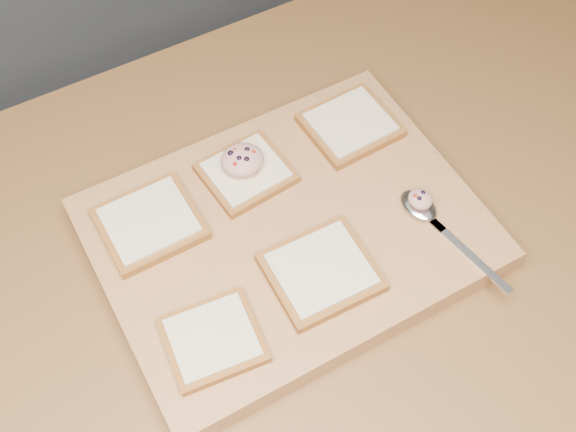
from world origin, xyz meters
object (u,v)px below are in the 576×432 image
object	(u,v)px
cutting_board	(288,234)
bread_far_center	(246,173)
tuna_salad_dollop	(242,160)
spoon	(426,213)

from	to	relation	value
cutting_board	bread_far_center	xyz separation A→B (m)	(-0.01, 0.10, 0.03)
tuna_salad_dollop	spoon	size ratio (longest dim) A/B	0.30
cutting_board	spoon	world-z (taller)	spoon
cutting_board	bread_far_center	bearing A→B (deg)	95.57
bread_far_center	cutting_board	bearing A→B (deg)	-84.43
cutting_board	spoon	distance (m)	0.18
cutting_board	tuna_salad_dollop	distance (m)	0.12
bread_far_center	tuna_salad_dollop	xyz separation A→B (m)	(-0.00, 0.01, 0.02)
bread_far_center	tuna_salad_dollop	distance (m)	0.02
cutting_board	bread_far_center	size ratio (longest dim) A/B	4.10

